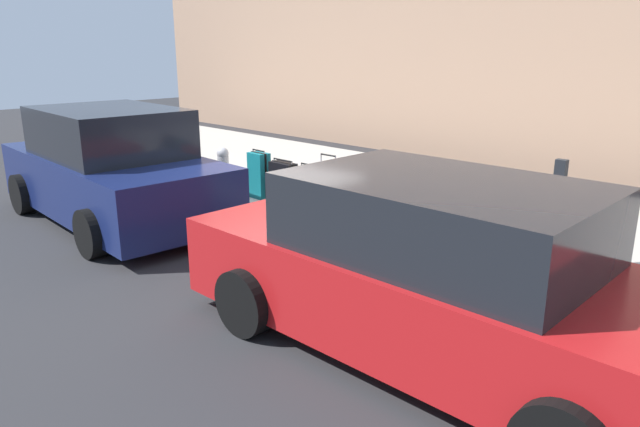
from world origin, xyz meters
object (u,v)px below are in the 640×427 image
bollard_post (197,161)px  fire_hydrant (223,167)px  suitcase_black_0 (478,232)px  suitcase_teal_8 (259,175)px  parked_car_red_0 (438,276)px  parked_car_navy_1 (112,169)px  suitcase_black_7 (283,183)px  suitcase_navy_3 (384,212)px  suitcase_silver_5 (328,193)px  suitcase_olive_6 (308,193)px  suitcase_maroon_4 (349,203)px  suitcase_teal_1 (446,223)px  parking_meter (558,199)px  suitcase_red_2 (410,218)px

bollard_post → fire_hydrant: bearing=-166.1°
suitcase_black_0 → suitcase_teal_8: (4.09, -0.01, 0.05)m
suitcase_black_0 → parked_car_red_0: parked_car_red_0 is taller
bollard_post → parked_car_navy_1: parked_car_navy_1 is taller
suitcase_black_7 → parked_car_navy_1: 2.61m
suitcase_navy_3 → suitcase_black_7: 2.05m
suitcase_silver_5 → suitcase_black_7: bearing=-0.4°
suitcase_black_0 → suitcase_olive_6: (3.00, -0.09, -0.07)m
fire_hydrant → bollard_post: bearing=13.9°
suitcase_maroon_4 → fire_hydrant: fire_hydrant is taller
bollard_post → suitcase_navy_3: bearing=-176.9°
suitcase_teal_8 → suitcase_teal_1: bearing=-178.9°
parked_car_navy_1 → suitcase_black_7: bearing=-124.0°
suitcase_silver_5 → parking_meter: (-3.33, -0.21, 0.49)m
bollard_post → parking_meter: size_ratio=0.68×
suitcase_black_7 → bollard_post: size_ratio=0.84×
suitcase_maroon_4 → parking_meter: parking_meter is taller
suitcase_silver_5 → suitcase_teal_8: suitcase_silver_5 is taller
suitcase_red_2 → fire_hydrant: size_ratio=1.21×
suitcase_silver_5 → parked_car_red_0: size_ratio=0.19×
suitcase_maroon_4 → suitcase_black_7: size_ratio=0.91×
suitcase_teal_8 → parked_car_navy_1: 2.31m
suitcase_teal_8 → parked_car_navy_1: (0.91, 2.11, 0.28)m
suitcase_black_0 → suitcase_red_2: suitcase_black_0 is taller
suitcase_red_2 → suitcase_navy_3: size_ratio=1.56×
suitcase_olive_6 → fire_hydrant: fire_hydrant is taller
suitcase_black_0 → bollard_post: size_ratio=1.13×
suitcase_black_0 → parked_car_red_0: (-0.82, 2.09, 0.27)m
suitcase_silver_5 → suitcase_black_7: (1.01, -0.01, -0.01)m
suitcase_olive_6 → fire_hydrant: 2.09m
parking_meter → suitcase_teal_1: bearing=8.0°
parking_meter → suitcase_teal_8: bearing=2.9°
suitcase_navy_3 → suitcase_maroon_4: bearing=14.2°
suitcase_maroon_4 → bollard_post: bollard_post is taller
suitcase_teal_8 → fire_hydrant: 1.00m
suitcase_maroon_4 → bollard_post: size_ratio=0.76×
suitcase_black_7 → bollard_post: bearing=5.2°
suitcase_navy_3 → fire_hydrant: size_ratio=0.77×
bollard_post → parked_car_red_0: bearing=163.3°
suitcase_teal_1 → parking_meter: (-1.29, -0.18, 0.51)m
fire_hydrant → parked_car_navy_1: parked_car_navy_1 is taller
suitcase_black_0 → suitcase_black_7: suitcase_black_0 is taller
suitcase_black_0 → bollard_post: bearing=1.4°
suitcase_red_2 → parked_car_red_0: parked_car_red_0 is taller
suitcase_maroon_4 → suitcase_silver_5: 0.51m
suitcase_maroon_4 → suitcase_black_0: bearing=-178.7°
suitcase_red_2 → suitcase_teal_8: size_ratio=1.07×
suitcase_maroon_4 → suitcase_black_7: (1.51, -0.10, 0.03)m
suitcase_teal_8 → bollard_post: bearing=5.4°
suitcase_teal_1 → suitcase_olive_6: bearing=-0.3°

